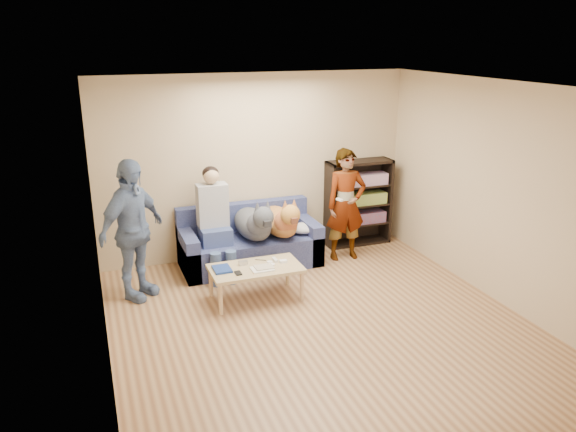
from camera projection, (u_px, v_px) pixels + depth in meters
name	position (u px, v px, depth m)	size (l,w,h in m)	color
ground	(326.00, 330.00, 6.13)	(5.00, 5.00, 0.00)	brown
ceiling	(332.00, 87.00, 5.33)	(5.00, 5.00, 0.00)	white
wall_back	(256.00, 166.00, 7.96)	(4.50, 4.50, 0.00)	tan
wall_front	(493.00, 333.00, 3.50)	(4.50, 4.50, 0.00)	tan
wall_left	(98.00, 244.00, 4.99)	(5.00, 5.00, 0.00)	tan
wall_right	(507.00, 196.00, 6.47)	(5.00, 5.00, 0.00)	tan
blanket	(304.00, 228.00, 7.86)	(0.39, 0.33, 0.13)	#B2B2B7
person_standing_right	(346.00, 205.00, 7.90)	(0.58, 0.38, 1.60)	gray
person_standing_left	(132.00, 230.00, 6.66)	(1.01, 0.42, 1.73)	#7497BA
held_controller	(340.00, 200.00, 7.61)	(0.04, 0.11, 0.03)	white
notebook_blue	(222.00, 269.00, 6.64)	(0.20, 0.26, 0.03)	navy
papers	(262.00, 269.00, 6.66)	(0.26, 0.20, 0.01)	silver
magazine	(264.00, 267.00, 6.68)	(0.22, 0.17, 0.01)	#B2A58E
camera_silver	(243.00, 263.00, 6.80)	(0.11, 0.06, 0.05)	#AFAEB3
controller_a	(275.00, 260.00, 6.91)	(0.04, 0.13, 0.03)	silver
controller_b	(283.00, 261.00, 6.87)	(0.09, 0.06, 0.03)	white
headphone_cup_a	(272.00, 265.00, 6.78)	(0.07, 0.07, 0.02)	white
headphone_cup_b	(270.00, 262.00, 6.85)	(0.07, 0.07, 0.02)	white
pen_orange	(258.00, 272.00, 6.59)	(0.01, 0.01, 0.14)	orange
pen_black	(261.00, 260.00, 6.93)	(0.01, 0.01, 0.14)	black
wallet	(238.00, 273.00, 6.54)	(0.07, 0.12, 0.01)	black
sofa	(249.00, 245.00, 7.83)	(1.90, 0.85, 0.82)	#515B93
person_seated	(215.00, 218.00, 7.40)	(0.40, 0.73, 1.47)	#3D4D86
dog_gray	(255.00, 223.00, 7.57)	(0.45, 1.27, 0.65)	#4E5259
dog_tan	(281.00, 221.00, 7.69)	(0.43, 1.18, 0.63)	#BA8039
coffee_table	(256.00, 270.00, 6.75)	(1.10, 0.60, 0.42)	tan
bookshelf	(358.00, 201.00, 8.51)	(1.00, 0.34, 1.30)	black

